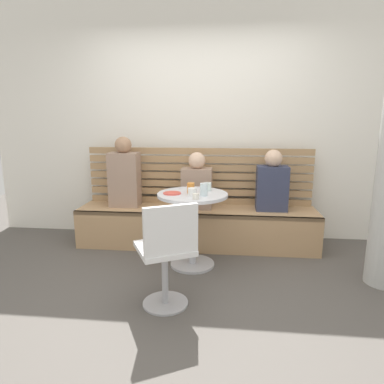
# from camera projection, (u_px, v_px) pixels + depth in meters

# --- Properties ---
(ground) EXTENTS (8.00, 8.00, 0.00)m
(ground) POSITION_uv_depth(u_px,v_px,m) (183.00, 298.00, 2.76)
(ground) COLOR #514C47
(back_wall) EXTENTS (5.20, 0.10, 2.90)m
(back_wall) POSITION_uv_depth(u_px,v_px,m) (200.00, 118.00, 4.05)
(back_wall) COLOR white
(back_wall) RESTS_ON ground
(booth_bench) EXTENTS (2.70, 0.52, 0.44)m
(booth_bench) POSITION_uv_depth(u_px,v_px,m) (196.00, 227.00, 3.88)
(booth_bench) COLOR tan
(booth_bench) RESTS_ON ground
(booth_backrest) EXTENTS (2.65, 0.04, 0.67)m
(booth_backrest) POSITION_uv_depth(u_px,v_px,m) (198.00, 176.00, 4.00)
(booth_backrest) COLOR #A68157
(booth_backrest) RESTS_ON booth_bench
(cafe_table) EXTENTS (0.68, 0.68, 0.74)m
(cafe_table) POSITION_uv_depth(u_px,v_px,m) (192.00, 215.00, 3.28)
(cafe_table) COLOR #ADADB2
(cafe_table) RESTS_ON ground
(white_chair) EXTENTS (0.54, 0.54, 0.85)m
(white_chair) POSITION_uv_depth(u_px,v_px,m) (167.00, 252.00, 2.52)
(white_chair) COLOR #ADADB2
(white_chair) RESTS_ON ground
(person_adult) EXTENTS (0.34, 0.22, 0.81)m
(person_adult) POSITION_uv_depth(u_px,v_px,m) (124.00, 175.00, 3.88)
(person_adult) COLOR #9E7F6B
(person_adult) RESTS_ON booth_bench
(person_child_left) EXTENTS (0.34, 0.22, 0.64)m
(person_child_left) POSITION_uv_depth(u_px,v_px,m) (197.00, 184.00, 3.80)
(person_child_left) COLOR #9E7F6B
(person_child_left) RESTS_ON booth_bench
(person_child_middle) EXTENTS (0.34, 0.22, 0.68)m
(person_child_middle) POSITION_uv_depth(u_px,v_px,m) (272.00, 184.00, 3.72)
(person_child_middle) COLOR #333851
(person_child_middle) RESTS_ON booth_bench
(cup_tumbler_orange) EXTENTS (0.07, 0.07, 0.10)m
(cup_tumbler_orange) POSITION_uv_depth(u_px,v_px,m) (191.00, 188.00, 3.23)
(cup_tumbler_orange) COLOR orange
(cup_tumbler_orange) RESTS_ON cafe_table
(cup_ceramic_white) EXTENTS (0.08, 0.08, 0.07)m
(cup_ceramic_white) POSITION_uv_depth(u_px,v_px,m) (192.00, 192.00, 3.14)
(cup_ceramic_white) COLOR white
(cup_ceramic_white) RESTS_ON cafe_table
(cup_glass_short) EXTENTS (0.08, 0.08, 0.08)m
(cup_glass_short) POSITION_uv_depth(u_px,v_px,m) (207.00, 187.00, 3.35)
(cup_glass_short) COLOR silver
(cup_glass_short) RESTS_ON cafe_table
(cup_espresso_small) EXTENTS (0.06, 0.06, 0.05)m
(cup_espresso_small) POSITION_uv_depth(u_px,v_px,m) (196.00, 196.00, 2.98)
(cup_espresso_small) COLOR silver
(cup_espresso_small) RESTS_ON cafe_table
(cup_glass_tall) EXTENTS (0.07, 0.07, 0.12)m
(cup_glass_tall) POSITION_uv_depth(u_px,v_px,m) (204.00, 190.00, 3.11)
(cup_glass_tall) COLOR silver
(cup_glass_tall) RESTS_ON cafe_table
(plate_small) EXTENTS (0.17, 0.17, 0.01)m
(plate_small) POSITION_uv_depth(u_px,v_px,m) (172.00, 193.00, 3.21)
(plate_small) COLOR #DB4C42
(plate_small) RESTS_ON cafe_table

